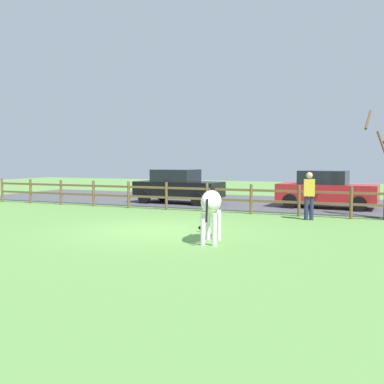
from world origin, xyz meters
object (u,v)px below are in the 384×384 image
(visitor_near_fence, at_px, (309,194))
(crow_on_grass, at_px, (202,228))
(parked_car_black, at_px, (178,186))
(zebra, at_px, (212,205))
(parked_car_red, at_px, (326,189))

(visitor_near_fence, bearing_deg, crow_on_grass, -122.00)
(parked_car_black, height_order, visitor_near_fence, visitor_near_fence)
(zebra, relative_size, parked_car_black, 0.47)
(parked_car_red, relative_size, parked_car_black, 1.00)
(zebra, bearing_deg, crow_on_grass, 121.38)
(zebra, xyz_separation_m, parked_car_red, (1.69, 8.98, -0.08))
(crow_on_grass, xyz_separation_m, parked_car_red, (2.52, 7.63, 0.72))
(crow_on_grass, relative_size, parked_car_black, 0.05)
(visitor_near_fence, bearing_deg, parked_car_red, 88.30)
(parked_car_black, bearing_deg, visitor_near_fence, -26.37)
(parked_car_black, relative_size, visitor_near_fence, 2.47)
(parked_car_black, bearing_deg, zebra, -59.89)
(zebra, bearing_deg, visitor_near_fence, 73.09)
(zebra, bearing_deg, parked_car_red, 79.32)
(zebra, xyz_separation_m, parked_car_black, (-4.87, 8.40, -0.08))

